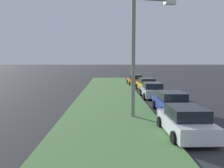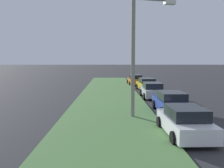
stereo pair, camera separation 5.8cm
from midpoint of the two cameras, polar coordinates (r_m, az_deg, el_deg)
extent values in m
cube|color=#517F42|center=(17.57, -0.70, -6.24)|extent=(60.00, 6.00, 0.12)
cube|color=silver|center=(12.66, 16.24, -8.87)|extent=(4.35, 1.91, 0.70)
cube|color=black|center=(12.34, 16.62, -6.29)|extent=(2.24, 1.66, 0.55)
cylinder|color=black|center=(13.74, 10.81, -8.66)|extent=(0.65, 0.24, 0.64)
cylinder|color=black|center=(14.25, 17.96, -8.32)|extent=(0.65, 0.24, 0.64)
cylinder|color=black|center=(11.23, 13.97, -12.04)|extent=(0.65, 0.24, 0.64)
cylinder|color=black|center=(11.85, 22.53, -11.37)|extent=(0.65, 0.24, 0.64)
cube|color=#23389E|center=(17.78, 13.30, -4.58)|extent=(4.33, 1.87, 0.70)
cube|color=black|center=(17.49, 13.52, -2.68)|extent=(2.23, 1.64, 0.55)
cylinder|color=black|center=(18.92, 9.58, -4.65)|extent=(0.64, 0.23, 0.64)
cylinder|color=black|center=(19.35, 14.84, -4.53)|extent=(0.64, 0.23, 0.64)
cylinder|color=black|center=(16.33, 11.43, -6.35)|extent=(0.64, 0.23, 0.64)
cylinder|color=black|center=(16.83, 17.45, -6.15)|extent=(0.64, 0.23, 0.64)
cube|color=#B2B5BA|center=(24.20, 9.12, -1.76)|extent=(4.32, 1.85, 0.70)
cube|color=black|center=(23.93, 9.22, -0.34)|extent=(2.22, 1.63, 0.55)
cylinder|color=black|center=(25.44, 6.63, -1.92)|extent=(0.64, 0.23, 0.64)
cylinder|color=black|center=(25.71, 10.62, -1.90)|extent=(0.64, 0.23, 0.64)
cylinder|color=black|center=(22.79, 7.41, -2.84)|extent=(0.64, 0.23, 0.64)
cylinder|color=black|center=(23.09, 11.85, -2.80)|extent=(0.64, 0.23, 0.64)
cube|color=gold|center=(29.55, 7.85, -0.37)|extent=(4.39, 2.02, 0.70)
cube|color=black|center=(29.29, 7.94, 0.80)|extent=(2.28, 1.71, 0.55)
cylinder|color=black|center=(30.73, 5.69, -0.58)|extent=(0.65, 0.25, 0.64)
cylinder|color=black|center=(31.07, 8.97, -0.55)|extent=(0.65, 0.25, 0.64)
cylinder|color=black|center=(28.09, 6.59, -1.19)|extent=(0.65, 0.25, 0.64)
cylinder|color=black|center=(28.46, 10.16, -1.15)|extent=(0.65, 0.25, 0.64)
cube|color=orange|center=(35.61, 5.22, 0.71)|extent=(4.37, 1.97, 0.70)
cube|color=black|center=(35.36, 5.28, 1.69)|extent=(2.26, 1.68, 0.55)
cylinder|color=black|center=(36.85, 3.54, 0.50)|extent=(0.65, 0.24, 0.64)
cylinder|color=black|center=(37.10, 6.30, 0.51)|extent=(0.65, 0.24, 0.64)
cylinder|color=black|center=(34.18, 4.04, 0.08)|extent=(0.65, 0.24, 0.64)
cylinder|color=black|center=(34.45, 7.02, 0.10)|extent=(0.65, 0.24, 0.64)
cylinder|color=gray|center=(15.46, 4.81, 5.87)|extent=(0.24, 0.24, 7.50)
cylinder|color=gray|center=(16.31, 9.12, 18.57)|extent=(0.70, 2.36, 0.12)
cube|color=silver|center=(16.79, 13.05, 17.77)|extent=(0.52, 0.77, 0.24)
camera|label=1|loc=(0.03, -90.07, -0.01)|focal=39.81mm
camera|label=2|loc=(0.03, 89.93, 0.01)|focal=39.81mm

